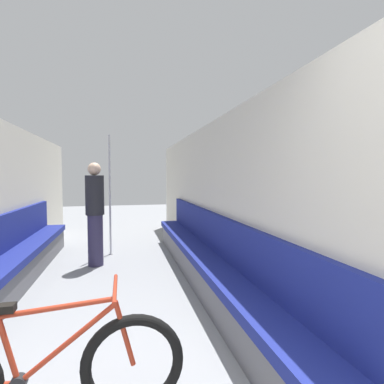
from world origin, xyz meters
name	(u,v)px	position (x,y,z in m)	size (l,w,h in m)	color
wall_right	(222,202)	(1.49, 3.34, 1.14)	(0.10, 9.88, 2.28)	beige
bench_seat_row_left	(0,275)	(-1.26, 3.39, 0.32)	(0.42, 5.63, 0.98)	#5B5B60
bench_seat_row_right	(205,261)	(1.26, 3.39, 0.32)	(0.42, 5.63, 0.98)	#5B5B60
bicycle	(42,374)	(-0.30, 1.33, 0.34)	(1.67, 0.46, 0.82)	black
grab_pole_near	(110,197)	(-0.06, 5.33, 1.10)	(0.08, 0.08, 2.26)	gray
passenger_standing	(95,213)	(-0.28, 4.65, 0.88)	(0.30, 0.30, 1.71)	#332D4C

